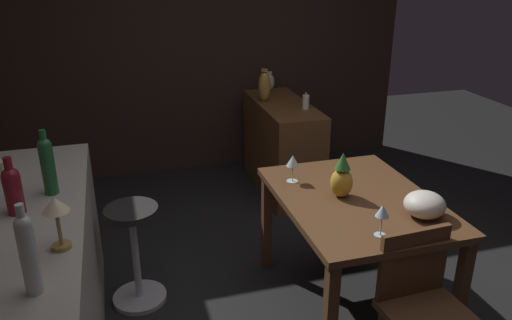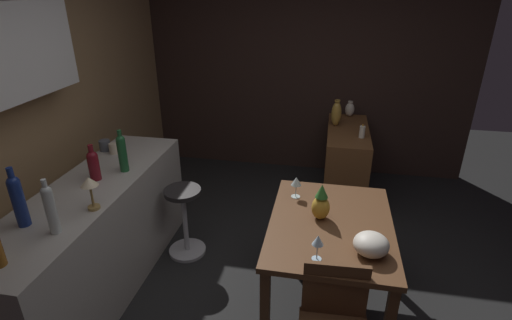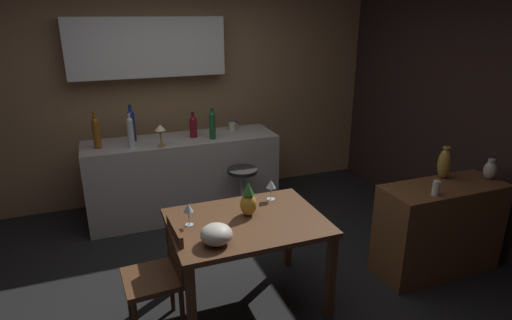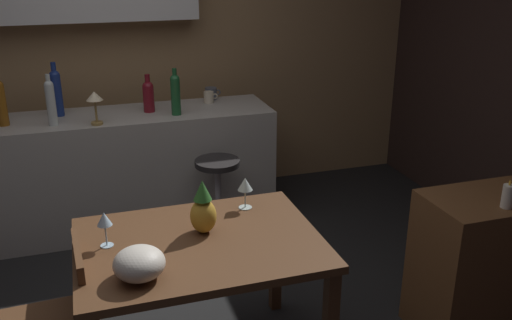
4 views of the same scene
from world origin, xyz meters
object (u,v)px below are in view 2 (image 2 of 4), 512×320
Objects in this scene: bar_stool at (185,220)px; wine_bottle_cobalt at (18,199)px; dining_table at (330,234)px; wine_glass_left at (318,241)px; sideboard_cabinet at (345,163)px; vase_ceramic_ivory at (350,109)px; wine_bottle_clear at (50,208)px; wine_bottle_green at (122,152)px; cup_slate at (105,145)px; counter_lamp at (90,186)px; wine_glass_right at (296,182)px; pillar_candle_tall at (362,132)px; pineapple_centerpiece at (321,204)px; vase_brass at (336,114)px; cup_cream at (114,148)px; wine_bottle_ruby at (93,164)px; fruit_bowl at (371,244)px.

bar_stool is 1.66× the size of wine_bottle_cobalt.
dining_table is 0.48m from wine_glass_left.
vase_ceramic_ivory is (0.47, -0.02, 0.50)m from sideboard_cabinet.
wine_bottle_clear is 1.94× the size of vase_ceramic_ivory.
wine_bottle_green reaches higher than cup_slate.
wine_glass_right is at bearing -61.61° from counter_lamp.
wine_bottle_clear is at bearing 147.95° from vase_ceramic_ivory.
pillar_candle_tall is at bearing -10.31° from dining_table.
bar_stool is 1.83× the size of wine_bottle_clear.
pineapple_centerpiece is at bearing -104.53° from cup_slate.
sideboard_cabinet is 0.54m from pillar_candle_tall.
wine_glass_right is at bearing 41.79° from dining_table.
wine_bottle_green reaches higher than sideboard_cabinet.
wine_glass_left is 0.44× the size of wine_bottle_cobalt.
cup_slate is at bearing 122.66° from vase_brass.
wine_bottle_clear reaches higher than cup_cream.
counter_lamp is at bearing 118.39° from wine_glass_right.
cup_slate is at bearing 127.38° from vase_ceramic_ivory.
sideboard_cabinet is 3.87× the size of wine_bottle_ruby.
cup_slate is 0.88× the size of pillar_candle_tall.
sideboard_cabinet is 2.47m from cup_cream.
wine_bottle_clear is (-0.25, 1.56, 0.20)m from wine_glass_left.
counter_lamp reaches higher than wine_glass_left.
wine_glass_left is 0.59× the size of vase_brass.
pineapple_centerpiece reaches higher than bar_stool.
fruit_bowl is 1.49× the size of pillar_candle_tall.
wine_bottle_green is (0.19, 1.64, 0.42)m from dining_table.
sideboard_cabinet is at bearing 28.63° from pillar_candle_tall.
pineapple_centerpiece is 1.81m from vase_brass.
wine_bottle_clear is 2.43× the size of pillar_candle_tall.
bar_stool is (-1.35, 1.41, -0.06)m from sideboard_cabinet.
wine_glass_right is 1.76m from cup_slate.
dining_table is 1.77m from sideboard_cabinet.
cup_cream is at bearing 13.08° from wine_bottle_clear.
wine_glass_right is 1.38m from wine_bottle_green.
fruit_bowl is at bearing -178.32° from vase_ceramic_ivory.
pillar_candle_tall is (-0.23, -0.12, 0.47)m from sideboard_cabinet.
wine_bottle_ruby is 0.97× the size of vase_brass.
pillar_candle_tall reaches higher than dining_table.
wine_bottle_clear reaches higher than dining_table.
dining_table is at bearing -107.62° from bar_stool.
wine_bottle_clear is at bearing 100.95° from fruit_bowl.
dining_table is 5.26× the size of fruit_bowl.
counter_lamp is (0.25, -0.32, -0.01)m from wine_bottle_cobalt.
pineapple_centerpiece is 0.93× the size of vase_brass.
pineapple_centerpiece is 2.41× the size of cup_cream.
counter_lamp is at bearing 158.78° from bar_stool.
cup_cream reaches higher than fruit_bowl.
wine_glass_left is 1.53× the size of cup_cream.
wine_bottle_ruby is (0.43, 1.71, 0.16)m from wine_glass_left.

